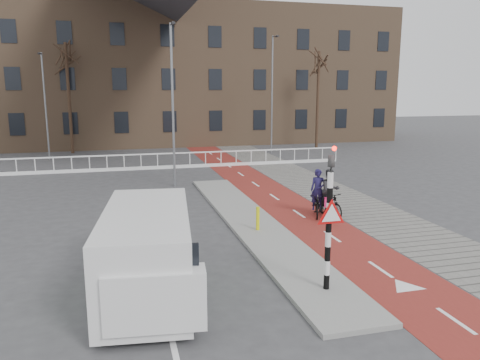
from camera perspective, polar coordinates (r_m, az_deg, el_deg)
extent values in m
plane|color=#38383A|center=(13.85, 9.17, -9.83)|extent=(120.00, 120.00, 0.00)
cube|color=maroon|center=(23.36, 2.61, -1.00)|extent=(2.50, 60.00, 0.01)
cube|color=slate|center=(24.33, 8.92, -0.63)|extent=(3.00, 60.00, 0.01)
cube|color=gray|center=(17.16, 1.59, -5.31)|extent=(1.80, 16.00, 0.12)
cylinder|color=black|center=(11.39, 10.72, -6.25)|extent=(0.14, 0.14, 2.88)
imported|color=black|center=(10.98, 11.07, 2.95)|extent=(0.13, 0.16, 0.80)
cylinder|color=#FF0C05|center=(10.84, 11.43, 3.79)|extent=(0.11, 0.02, 0.11)
cylinder|color=#D7D40B|center=(16.11, 2.19, -4.70)|extent=(0.12, 0.12, 0.81)
imported|color=black|center=(18.51, 9.44, -2.92)|extent=(1.24, 1.85, 0.92)
imported|color=#1B1641|center=(18.38, 9.49, -1.16)|extent=(0.69, 0.58, 1.60)
cube|color=#E52066|center=(18.11, 10.73, -2.69)|extent=(0.36, 0.30, 0.37)
imported|color=black|center=(18.36, 10.86, -2.89)|extent=(0.68, 1.78, 1.04)
imported|color=black|center=(18.24, 10.93, -1.25)|extent=(0.86, 0.70, 1.63)
cube|color=silver|center=(11.44, -11.27, -8.47)|extent=(2.51, 5.08, 1.96)
cube|color=#1F891D|center=(11.47, -16.24, -9.20)|extent=(0.38, 3.11, 0.55)
cube|color=#1F891D|center=(11.57, -6.31, -8.63)|extent=(0.38, 3.11, 0.55)
cube|color=black|center=(9.34, -10.50, -10.40)|extent=(1.75, 0.25, 0.90)
cylinder|color=black|center=(10.31, -16.37, -15.74)|extent=(0.32, 0.71, 0.68)
cylinder|color=black|center=(10.20, -6.73, -15.65)|extent=(0.32, 0.71, 0.68)
cylinder|color=black|center=(13.34, -14.39, -9.31)|extent=(0.32, 0.71, 0.68)
cylinder|color=black|center=(13.26, -7.14, -9.17)|extent=(0.32, 0.71, 0.68)
cube|color=silver|center=(29.05, -13.99, 2.98)|extent=(28.00, 0.08, 0.08)
cube|color=silver|center=(29.18, -13.91, 1.33)|extent=(28.00, 0.10, 0.20)
cube|color=#7F6047|center=(43.85, -12.02, 12.35)|extent=(46.00, 10.00, 12.00)
cylinder|color=black|center=(37.85, -20.12, 9.27)|extent=(0.24, 0.24, 8.21)
cylinder|color=black|center=(39.28, 9.46, 9.54)|extent=(0.24, 0.24, 7.81)
cylinder|color=slate|center=(23.59, -8.19, 8.79)|extent=(0.12, 0.12, 7.98)
cylinder|color=slate|center=(35.07, -22.62, 8.22)|extent=(0.12, 0.12, 7.27)
cylinder|color=slate|center=(35.50, 3.92, 10.19)|extent=(0.12, 0.12, 8.66)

